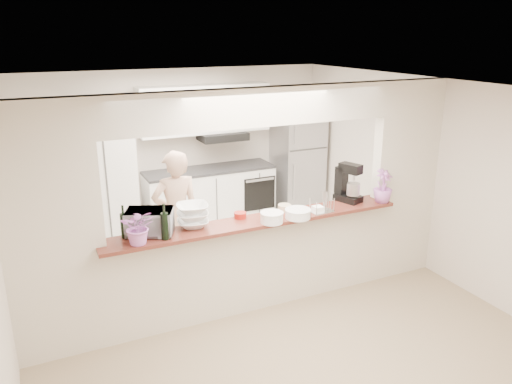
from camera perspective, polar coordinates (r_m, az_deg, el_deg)
floor at (r=5.93m, az=-0.03°, el=-12.90°), size 6.00×6.00×0.00m
tile_overlay at (r=7.20m, az=-5.35°, el=-7.10°), size 5.00×2.90×0.01m
partition at (r=5.33m, az=-0.03°, el=0.94°), size 5.00×0.15×2.50m
bar_counter at (r=5.65m, az=-0.01°, el=-7.90°), size 3.40×0.38×1.09m
kitchen_cabinets at (r=7.87m, az=-9.78°, el=2.43°), size 3.15×0.62×2.25m
refrigerator at (r=8.68m, az=4.76°, el=3.22°), size 0.75×0.70×1.70m
flower_left at (r=4.87m, az=-13.25°, el=-3.86°), size 0.39×0.36×0.36m
wine_bottle_a at (r=4.94m, az=-10.39°, el=-3.81°), size 0.07×0.07×0.37m
wine_bottle_b at (r=5.08m, az=-14.86°, el=-3.67°), size 0.07×0.07×0.33m
toaster_oven at (r=5.10m, az=-12.06°, el=-3.39°), size 0.54×0.47×0.25m
serving_bowls at (r=5.21m, az=-7.25°, el=-2.74°), size 0.38×0.38×0.24m
plate_stack_a at (r=5.31m, az=1.82°, el=-2.92°), size 0.25×0.25×0.12m
plate_stack_b at (r=5.46m, az=4.81°, el=-2.47°), size 0.29×0.29×0.10m
red_bowl at (r=5.45m, az=-1.82°, el=-2.66°), size 0.14×0.14×0.06m
tan_bowl at (r=5.68m, az=3.28°, el=-1.80°), size 0.15×0.15×0.07m
utensil_caddy at (r=5.64m, az=7.55°, el=-1.34°), size 0.27×0.17×0.24m
stand_mixer at (r=6.04m, az=10.44°, el=0.88°), size 0.29×0.36×0.46m
flower_right at (r=6.09m, az=14.32°, el=0.67°), size 0.27×0.27×0.40m
person at (r=6.32m, az=-9.09°, el=-2.74°), size 0.62×0.41×1.67m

